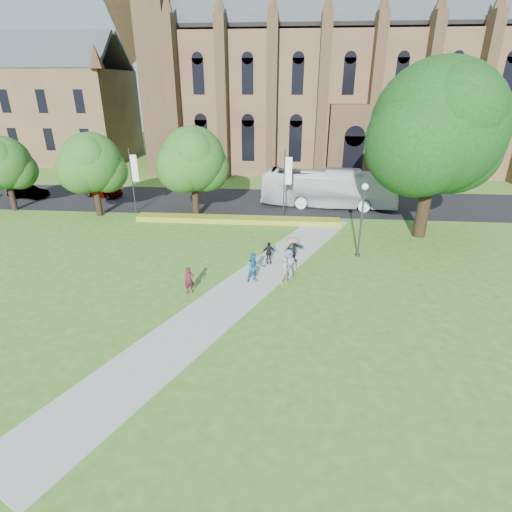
# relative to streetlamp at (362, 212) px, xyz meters

# --- Properties ---
(ground) EXTENTS (160.00, 160.00, 0.00)m
(ground) POSITION_rel_streetlamp_xyz_m (-7.50, -6.50, -3.30)
(ground) COLOR #3C6B20
(ground) RESTS_ON ground
(road) EXTENTS (160.00, 10.00, 0.02)m
(road) POSITION_rel_streetlamp_xyz_m (-7.50, 13.50, -3.29)
(road) COLOR black
(road) RESTS_ON ground
(footpath) EXTENTS (15.58, 28.54, 0.04)m
(footpath) POSITION_rel_streetlamp_xyz_m (-7.50, -5.50, -3.28)
(footpath) COLOR #B2B2A8
(footpath) RESTS_ON ground
(flower_hedge) EXTENTS (18.00, 1.40, 0.45)m
(flower_hedge) POSITION_rel_streetlamp_xyz_m (-9.50, 6.70, -3.07)
(flower_hedge) COLOR gold
(flower_hedge) RESTS_ON ground
(cathedral) EXTENTS (52.60, 18.25, 28.00)m
(cathedral) POSITION_rel_streetlamp_xyz_m (2.50, 33.23, 9.69)
(cathedral) COLOR brown
(cathedral) RESTS_ON ground
(building_west) EXTENTS (22.00, 14.00, 18.30)m
(building_west) POSITION_rel_streetlamp_xyz_m (-41.50, 35.50, 5.91)
(building_west) COLOR brown
(building_west) RESTS_ON ground
(streetlamp) EXTENTS (0.44, 0.44, 5.24)m
(streetlamp) POSITION_rel_streetlamp_xyz_m (0.00, 0.00, 0.00)
(streetlamp) COLOR #38383D
(streetlamp) RESTS_ON ground
(large_tree) EXTENTS (9.60, 9.60, 13.20)m
(large_tree) POSITION_rel_streetlamp_xyz_m (5.50, 4.50, 5.07)
(large_tree) COLOR #332114
(large_tree) RESTS_ON ground
(street_tree_0) EXTENTS (5.20, 5.20, 7.50)m
(street_tree_0) POSITION_rel_streetlamp_xyz_m (-22.50, 7.50, 1.58)
(street_tree_0) COLOR #332114
(street_tree_0) RESTS_ON ground
(street_tree_1) EXTENTS (5.60, 5.60, 8.05)m
(street_tree_1) POSITION_rel_streetlamp_xyz_m (-13.50, 8.00, 1.93)
(street_tree_1) COLOR #332114
(street_tree_1) RESTS_ON ground
(street_tree_2) EXTENTS (4.80, 4.80, 6.95)m
(street_tree_2) POSITION_rel_streetlamp_xyz_m (-31.50, 8.50, 1.23)
(street_tree_2) COLOR #332114
(street_tree_2) RESTS_ON ground
(banner_pole_0) EXTENTS (0.70, 0.10, 6.00)m
(banner_pole_0) POSITION_rel_streetlamp_xyz_m (-5.39, 8.70, 0.09)
(banner_pole_0) COLOR #38383D
(banner_pole_0) RESTS_ON ground
(banner_pole_1) EXTENTS (0.70, 0.10, 6.00)m
(banner_pole_1) POSITION_rel_streetlamp_xyz_m (-19.39, 8.70, 0.09)
(banner_pole_1) COLOR #38383D
(banner_pole_1) RESTS_ON ground
(tour_coach) EXTENTS (13.27, 4.20, 3.64)m
(tour_coach) POSITION_rel_streetlamp_xyz_m (-1.23, 12.26, -1.46)
(tour_coach) COLOR silver
(tour_coach) RESTS_ON road
(car_0) EXTENTS (4.84, 3.15, 1.53)m
(car_0) POSITION_rel_streetlamp_xyz_m (-25.14, 14.01, -2.51)
(car_0) COLOR gray
(car_0) RESTS_ON road
(car_1) EXTENTS (4.07, 1.59, 1.32)m
(car_1) POSITION_rel_streetlamp_xyz_m (-32.64, 12.61, -2.62)
(car_1) COLOR gray
(car_1) RESTS_ON road
(pedestrian_0) EXTENTS (0.69, 0.61, 1.59)m
(pedestrian_0) POSITION_rel_streetlamp_xyz_m (-10.63, -6.40, -2.46)
(pedestrian_0) COLOR #511223
(pedestrian_0) RESTS_ON footpath
(pedestrian_1) EXTENTS (1.10, 1.00, 1.85)m
(pedestrian_1) POSITION_rel_streetlamp_xyz_m (-7.01, -4.64, -2.33)
(pedestrian_1) COLOR #1A5E85
(pedestrian_1) RESTS_ON footpath
(pedestrian_2) EXTENTS (1.12, 1.09, 1.54)m
(pedestrian_2) POSITION_rel_streetlamp_xyz_m (-4.90, -3.26, -2.49)
(pedestrian_2) COLOR white
(pedestrian_2) RESTS_ON footpath
(pedestrian_3) EXTENTS (0.98, 0.68, 1.54)m
(pedestrian_3) POSITION_rel_streetlamp_xyz_m (-6.27, -1.89, -2.49)
(pedestrian_3) COLOR black
(pedestrian_3) RESTS_ON footpath
(pedestrian_4) EXTENTS (1.04, 0.78, 1.93)m
(pedestrian_4) POSITION_rel_streetlamp_xyz_m (-4.91, -4.03, -2.29)
(pedestrian_4) COLOR slate
(pedestrian_4) RESTS_ON footpath
(pedestrian_5) EXTENTS (1.57, 1.51, 1.78)m
(pedestrian_5) POSITION_rel_streetlamp_xyz_m (-4.63, -1.48, -2.36)
(pedestrian_5) COLOR #2A2B32
(pedestrian_5) RESTS_ON footpath
(pedestrian_6) EXTENTS (0.78, 0.75, 1.80)m
(pedestrian_6) POSITION_rel_streetlamp_xyz_m (-5.11, -4.91, -2.35)
(pedestrian_6) COLOR gray
(pedestrian_6) RESTS_ON footpath
(parasol) EXTENTS (0.80, 0.80, 0.70)m
(parasol) POSITION_rel_streetlamp_xyz_m (-4.73, -3.93, -0.98)
(parasol) COLOR #E29FAD
(parasol) RESTS_ON pedestrian_4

